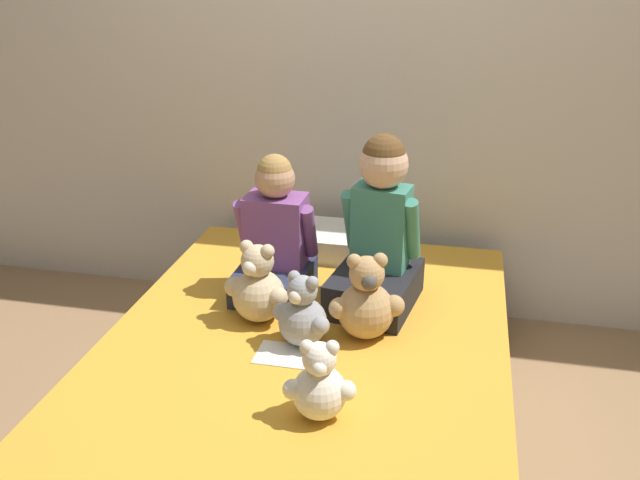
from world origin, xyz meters
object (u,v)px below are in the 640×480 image
Objects in this scene: child_on_right at (379,236)px; bed at (307,380)px; teddy_bear_between_children at (303,315)px; teddy_bear_held_by_left_child at (258,288)px; teddy_bear_at_foot_of_bed at (319,385)px; sign_card at (286,355)px; child_on_left at (275,238)px; pillow_at_headboard at (344,242)px; teddy_bear_held_by_right_child at (366,302)px.

bed is at bearing -115.10° from child_on_right.
teddy_bear_between_children is (-0.21, -0.37, -0.16)m from child_on_right.
child_on_right reaches higher than teddy_bear_held_by_left_child.
teddy_bear_held_by_left_child reaches higher than teddy_bear_between_children.
teddy_bear_held_by_left_child is at bearing 113.69° from teddy_bear_at_foot_of_bed.
bed is 7.12× the size of teddy_bear_at_foot_of_bed.
sign_card is at bearing -39.40° from teddy_bear_held_by_left_child.
teddy_bear_held_by_left_child is 1.51× the size of sign_card.
child_on_left is 0.51m from pillow_at_headboard.
child_on_left is 2.20× the size of teddy_bear_at_foot_of_bed.
child_on_right reaches higher than sign_card.
teddy_bear_held_by_right_child is at bearing 48.10° from teddy_bear_between_children.
child_on_left is at bearing -115.02° from pillow_at_headboard.
child_on_left is 0.42m from child_on_right.
teddy_bear_held_by_right_child is at bearing 37.21° from sign_card.
child_on_right reaches higher than pillow_at_headboard.
teddy_bear_at_foot_of_bed is at bearing -85.82° from child_on_right.
sign_card is (0.16, -0.46, -0.23)m from child_on_left.
child_on_right is at bearing -63.45° from pillow_at_headboard.
child_on_right is 0.78m from teddy_bear_at_foot_of_bed.
child_on_right is 2.45× the size of teddy_bear_between_children.
teddy_bear_at_foot_of_bed reaches higher than bed.
teddy_bear_held_by_left_child reaches higher than bed.
bed is at bearing -5.57° from teddy_bear_held_by_left_child.
teddy_bear_at_foot_of_bed is (0.35, -0.52, -0.02)m from teddy_bear_held_by_left_child.
sign_card is at bearing -92.05° from teddy_bear_between_children.
teddy_bear_between_children is at bearing -87.42° from bed.
teddy_bear_between_children is 0.80m from pillow_at_headboard.
bed is 0.78m from pillow_at_headboard.
bed is 5.70× the size of teddy_bear_held_by_right_child.
child_on_right is at bearing 43.81° from teddy_bear_held_by_left_child.
teddy_bear_held_by_left_child is 0.41m from teddy_bear_held_by_right_child.
bed is at bearing 76.06° from sign_card.
bed is 2.76× the size of child_on_right.
teddy_bear_held_by_right_child reaches higher than pillow_at_headboard.
teddy_bear_held_by_left_child reaches higher than pillow_at_headboard.
bed is at bearing 97.83° from teddy_bear_at_foot_of_bed.
bed is at bearing -55.81° from child_on_left.
bed is 0.32m from teddy_bear_between_children.
teddy_bear_held_by_left_child is 0.25m from teddy_bear_between_children.
teddy_bear_held_by_left_child is at bearing -140.58° from child_on_right.
teddy_bear_held_by_right_child is 0.49m from teddy_bear_at_foot_of_bed.
child_on_right is 0.59m from sign_card.
bed is at bearing 172.41° from teddy_bear_held_by_right_child.
teddy_bear_at_foot_of_bed is (0.14, -0.39, -0.01)m from teddy_bear_between_children.
teddy_bear_held_by_left_child is at bearing 169.46° from teddy_bear_between_children.
pillow_at_headboard is at bearing 88.80° from teddy_bear_held_by_right_child.
teddy_bear_between_children is 0.55× the size of pillow_at_headboard.
teddy_bear_between_children is (0.20, -0.37, -0.12)m from child_on_left.
bed is 3.69× the size of pillow_at_headboard.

